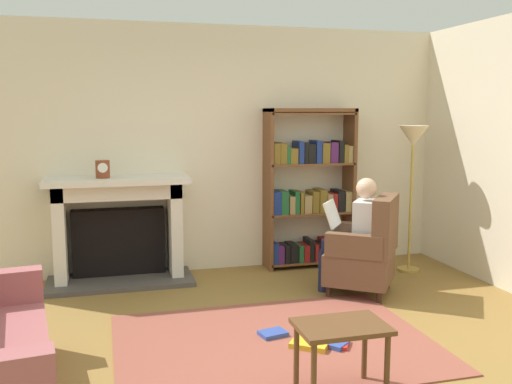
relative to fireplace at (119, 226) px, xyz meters
The scene contains 12 objects.
ground 2.61m from the fireplace, 64.71° to the right, with size 14.00×14.00×0.00m, color olive.
back_wall 1.35m from the fireplace, 12.97° to the left, with size 5.60×0.10×2.70m, color beige.
side_wall_right 3.96m from the fireplace, 15.69° to the right, with size 0.10×5.20×2.70m, color beige.
area_rug 2.35m from the fireplace, 61.48° to the right, with size 2.40×1.80×0.01m, color brown.
fireplace is the anchor object (origin of this frame).
mantel_clock 0.63m from the fireplace, 143.82° to the right, with size 0.14×0.14×0.18m.
bookshelf 2.15m from the fireplace, ahead, with size 1.02×0.32×1.80m.
armchair_reading 2.55m from the fireplace, 24.96° to the right, with size 0.88×0.88×0.97m.
seated_reader 2.43m from the fireplace, 24.41° to the right, with size 0.59×0.56×1.14m.
side_table 3.15m from the fireplace, 66.54° to the right, with size 0.56×0.39×0.47m.
scattered_books 2.57m from the fireplace, 57.32° to the right, with size 0.65×0.54×0.04m.
floor_lamp 3.25m from the fireplace, ahead, with size 0.32×0.32×1.62m.
Camera 1 is at (-1.22, -3.69, 1.77)m, focal length 39.99 mm.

